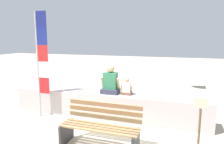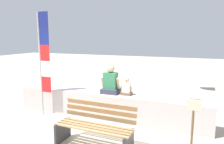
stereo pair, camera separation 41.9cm
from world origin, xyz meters
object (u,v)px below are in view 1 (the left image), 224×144
(person_child, at_px, (127,88))
(sign_post, at_px, (199,126))
(park_bench, at_px, (101,127))
(flag_banner, at_px, (41,58))
(person_adult, at_px, (110,82))

(person_child, relative_size, sign_post, 0.39)
(park_bench, bearing_deg, flag_banner, 153.58)
(person_child, bearing_deg, person_adult, -179.95)
(flag_banner, bearing_deg, person_child, 12.52)
(person_child, relative_size, flag_banner, 0.16)
(park_bench, height_order, flag_banner, flag_banner)
(person_adult, relative_size, sign_post, 0.66)
(person_child, xyz_separation_m, flag_banner, (-2.29, -0.51, 0.77))
(park_bench, relative_size, flag_banner, 0.56)
(person_adult, height_order, flag_banner, flag_banner)
(flag_banner, xyz_separation_m, sign_post, (4.00, -1.11, -0.94))
(person_adult, bearing_deg, flag_banner, -164.49)
(flag_banner, relative_size, sign_post, 2.40)
(flag_banner, distance_m, sign_post, 4.25)
(person_child, bearing_deg, sign_post, -43.51)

